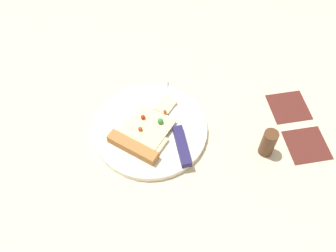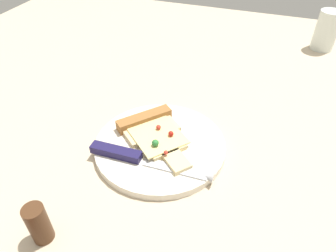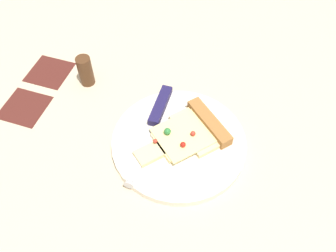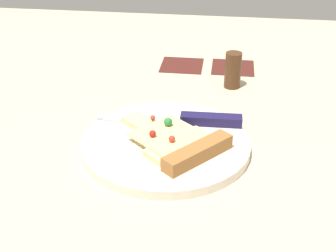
{
  "view_description": "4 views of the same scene",
  "coord_description": "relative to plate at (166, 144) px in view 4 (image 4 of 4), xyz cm",
  "views": [
    {
      "loc": [
        -41.98,
        -2.01,
        72.27
      ],
      "look_at": [
        5.47,
        -10.31,
        2.72
      ],
      "focal_mm": 40.27,
      "sensor_mm": 36.0,
      "label": 1
    },
    {
      "loc": [
        23.3,
        -48.55,
        43.61
      ],
      "look_at": [
        6.89,
        -2.41,
        2.78
      ],
      "focal_mm": 33.13,
      "sensor_mm": 36.0,
      "label": 2
    },
    {
      "loc": [
        45.03,
        4.07,
        59.19
      ],
      "look_at": [
        5.52,
        -8.99,
        3.71
      ],
      "focal_mm": 38.77,
      "sensor_mm": 36.0,
      "label": 3
    },
    {
      "loc": [
        -1.97,
        55.82,
        39.73
      ],
      "look_at": [
        6.42,
        -7.42,
        3.49
      ],
      "focal_mm": 50.96,
      "sensor_mm": 36.0,
      "label": 4
    }
  ],
  "objects": [
    {
      "name": "ground_plane",
      "position": [
        -6.6,
        6.39,
        -2.25
      ],
      "size": [
        156.33,
        156.33,
        3.0
      ],
      "color": "#C6B293",
      "rests_on": "ground"
    },
    {
      "name": "knife",
      "position": [
        -2.29,
        -5.93,
        1.36
      ],
      "size": [
        24.04,
        2.68,
        2.45
      ],
      "rotation": [
        0.0,
        0.0,
        4.74
      ],
      "color": "silver",
      "rests_on": "plate"
    },
    {
      "name": "pizza_slice",
      "position": [
        -1.96,
        1.69,
        1.55
      ],
      "size": [
        18.26,
        17.29,
        2.64
      ],
      "rotation": [
        0.0,
        0.0,
        4.0
      ],
      "color": "beige",
      "rests_on": "plate"
    },
    {
      "name": "plate",
      "position": [
        0.0,
        0.0,
        0.0
      ],
      "size": [
        26.1,
        26.1,
        1.51
      ],
      "primitive_type": "cylinder",
      "color": "silver",
      "rests_on": "ground_plane"
    },
    {
      "name": "pepper_shaker",
      "position": [
        -9.82,
        -24.34,
        2.78
      ],
      "size": [
        3.16,
        3.16,
        7.08
      ],
      "primitive_type": "cylinder",
      "color": "#4C2D19",
      "rests_on": "ground_plane"
    }
  ]
}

